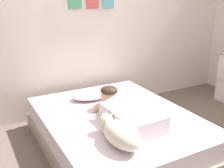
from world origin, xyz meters
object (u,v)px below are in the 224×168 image
Objects in this scene: pillow at (92,94)px; coffee_cup at (114,94)px; bed at (117,131)px; person_lying at (125,111)px; dog at (119,133)px; cell_phone at (145,127)px.

pillow is 4.16× the size of coffee_cup.
bed is 2.16× the size of person_lying.
bed is at bearing 92.52° from person_lying.
dog reaches higher than cell_phone.
person_lying is 0.46m from dog.
coffee_cup is (0.26, -0.09, -0.02)m from pillow.
pillow is 3.71× the size of cell_phone.
dog is at bearing -160.76° from cell_phone.
cell_phone is (-0.12, -0.87, -0.03)m from coffee_cup.
dog is 4.60× the size of coffee_cup.
person_lying is at bearing 52.10° from dog.
dog reaches higher than pillow.
dog is at bearing -116.25° from coffee_cup.
cell_phone is (0.10, -0.39, 0.20)m from bed.
pillow is at bearing 93.37° from person_lying.
person_lying is 6.57× the size of cell_phone.
pillow is 1.12m from dog.
dog is 1.12m from coffee_cup.
pillow is at bearing 98.07° from cell_phone.
person_lying is at bearing 112.17° from cell_phone.
dog is at bearing -117.58° from bed.
pillow is 0.27m from coffee_cup.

